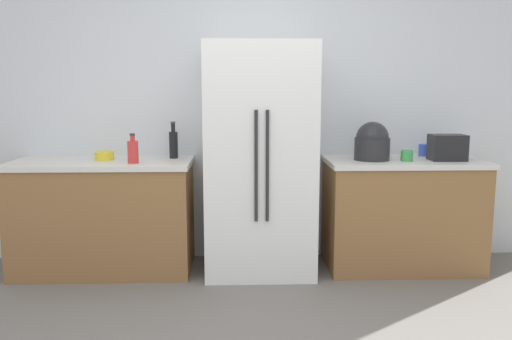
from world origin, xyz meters
TOP-DOWN VIEW (x-y plane):
  - kitchen_back_panel at (0.00, 2.05)m, footprint 5.50×0.10m
  - counter_left at (-1.11, 1.68)m, footprint 1.39×0.65m
  - counter_right at (1.26, 1.68)m, footprint 1.22×0.65m
  - refrigerator at (0.11, 1.64)m, footprint 0.84×0.70m
  - toaster at (1.57, 1.61)m, footprint 0.27×0.18m
  - rice_cooker at (0.99, 1.65)m, footprint 0.27×0.27m
  - bottle_a at (-0.84, 1.53)m, footprint 0.08×0.08m
  - bottle_b at (-0.57, 1.81)m, footprint 0.07×0.07m
  - cup_a at (1.24, 1.58)m, footprint 0.09×0.09m
  - cup_b at (1.48, 1.87)m, footprint 0.08×0.08m
  - bowl_a at (-1.10, 1.72)m, footprint 0.15×0.15m

SIDE VIEW (x-z plane):
  - counter_left at x=-1.11m, z-range 0.00..0.88m
  - counter_right at x=1.26m, z-range 0.00..0.88m
  - refrigerator at x=0.11m, z-range 0.00..1.78m
  - bowl_a at x=-1.10m, z-range 0.88..0.95m
  - cup_a at x=1.24m, z-range 0.88..0.96m
  - cup_b at x=1.48m, z-range 0.88..0.98m
  - bottle_a at x=-0.84m, z-range 0.86..1.08m
  - toaster at x=1.57m, z-range 0.88..1.08m
  - bottle_b at x=-0.57m, z-range 0.85..1.15m
  - rice_cooker at x=0.99m, z-range 0.87..1.17m
  - kitchen_back_panel at x=0.00m, z-range 0.00..2.68m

